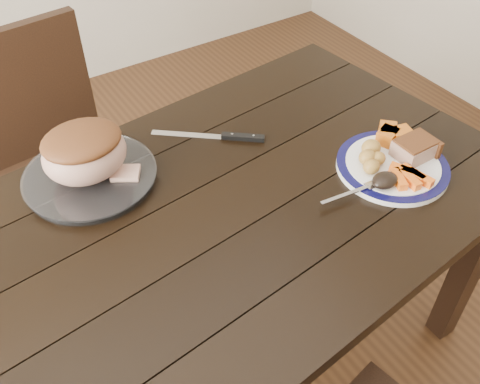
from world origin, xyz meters
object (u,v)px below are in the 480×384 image
fork (357,191)px  carving_knife (229,137)px  roast_joint (85,154)px  dinner_plate (392,167)px  chair_far (56,151)px  serving_platter (91,177)px  dining_table (209,241)px  pork_slice (414,149)px

fork → carving_knife: (-0.14, 0.37, -0.01)m
fork → roast_joint: 0.67m
dinner_plate → roast_joint: bearing=150.0°
dinner_plate → chair_far: bearing=127.8°
serving_platter → carving_knife: 0.39m
dinner_plate → carving_knife: bearing=129.8°
serving_platter → carving_knife: size_ratio=1.27×
fork → carving_knife: bearing=117.0°
dinner_plate → carving_knife: 0.45m
dining_table → pork_slice: bearing=-12.6°
dinner_plate → serving_platter: size_ratio=0.88×
chair_far → fork: chair_far is taller
chair_far → serving_platter: size_ratio=2.83×
serving_platter → fork: 0.67m
roast_joint → serving_platter: bearing=180.0°
fork → roast_joint: size_ratio=0.85×
pork_slice → fork: (-0.22, -0.02, -0.02)m
dining_table → roast_joint: (-0.19, 0.27, 0.18)m
pork_slice → roast_joint: 0.84m
carving_knife → pork_slice: bearing=-5.2°
serving_platter → roast_joint: size_ratio=1.57×
dining_table → chair_far: chair_far is taller
serving_platter → carving_knife: (0.39, -0.05, -0.00)m
serving_platter → pork_slice: pork_slice is taller
dining_table → chair_far: bearing=103.3°
chair_far → carving_knife: (0.38, -0.51, 0.23)m
dinner_plate → fork: 0.15m
serving_platter → dinner_plate: bearing=-30.0°
chair_far → dinner_plate: chair_far is taller
roast_joint → carving_knife: 0.40m
dining_table → roast_joint: roast_joint is taller
dining_table → pork_slice: pork_slice is taller
roast_joint → carving_knife: bearing=-6.7°
roast_joint → carving_knife: size_ratio=0.80×
serving_platter → carving_knife: bearing=-6.7°
dinner_plate → roast_joint: 0.78m
dinner_plate → dining_table: bearing=166.4°
carving_knife → dinner_plate: bearing=-10.5°
fork → carving_knife: fork is taller
chair_far → pork_slice: 1.16m
dining_table → pork_slice: (0.55, -0.12, 0.13)m
roast_joint → carving_knife: roast_joint is taller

